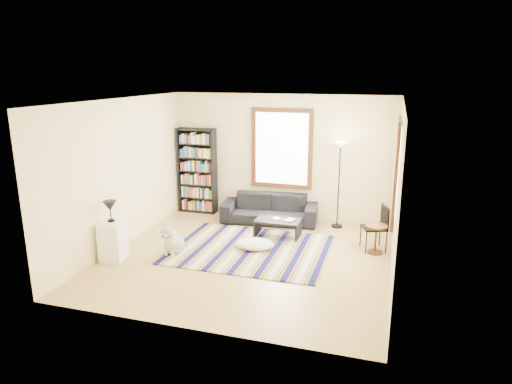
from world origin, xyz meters
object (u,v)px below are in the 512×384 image
(floor_cushion, at_px, (255,244))
(dog, at_px, (174,238))
(white_cabinet, at_px, (113,240))
(folding_chair, at_px, (374,228))
(coffee_table, at_px, (278,228))
(floor_lamp, at_px, (339,185))
(bookshelf, at_px, (197,171))
(sofa, at_px, (270,209))
(side_table, at_px, (376,239))

(floor_cushion, distance_m, dog, 1.52)
(white_cabinet, height_order, dog, white_cabinet)
(folding_chair, distance_m, white_cabinet, 4.80)
(folding_chair, xyz_separation_m, dog, (-3.52, -1.27, -0.14))
(coffee_table, relative_size, folding_chair, 1.05)
(floor_cushion, height_order, floor_lamp, floor_lamp)
(white_cabinet, xyz_separation_m, dog, (0.93, 0.54, -0.06))
(coffee_table, height_order, dog, dog)
(floor_cushion, xyz_separation_m, dog, (-1.36, -0.65, 0.20))
(bookshelf, bearing_deg, dog, -75.95)
(sofa, distance_m, folding_chair, 2.52)
(sofa, height_order, floor_cushion, sofa)
(side_table, relative_size, folding_chair, 0.63)
(floor_cushion, relative_size, white_cabinet, 1.05)
(floor_cushion, height_order, folding_chair, folding_chair)
(folding_chair, height_order, white_cabinet, folding_chair)
(floor_cushion, distance_m, white_cabinet, 2.60)
(floor_cushion, bearing_deg, side_table, 11.75)
(floor_lamp, bearing_deg, side_table, -55.66)
(bookshelf, xyz_separation_m, coffee_table, (2.26, -1.13, -0.82))
(bookshelf, height_order, side_table, bookshelf)
(side_table, height_order, white_cabinet, white_cabinet)
(coffee_table, bearing_deg, bookshelf, 153.49)
(floor_lamp, relative_size, white_cabinet, 2.66)
(floor_lamp, relative_size, folding_chair, 2.16)
(dog, bearing_deg, coffee_table, 44.70)
(white_cabinet, bearing_deg, floor_cushion, 14.01)
(bookshelf, xyz_separation_m, white_cabinet, (-0.30, -3.08, -0.65))
(floor_cushion, bearing_deg, coffee_table, 71.46)
(floor_cushion, relative_size, folding_chair, 0.86)
(side_table, bearing_deg, floor_cushion, -168.25)
(coffee_table, distance_m, floor_cushion, 0.82)
(sofa, xyz_separation_m, coffee_table, (0.41, -0.86, -0.13))
(sofa, distance_m, dog, 2.57)
(sofa, relative_size, bookshelf, 1.05)
(folding_chair, bearing_deg, sofa, 135.36)
(sofa, bearing_deg, coffee_table, -70.80)
(sofa, xyz_separation_m, bookshelf, (-1.85, 0.27, 0.69))
(side_table, xyz_separation_m, white_cabinet, (-4.50, -1.64, 0.08))
(bookshelf, relative_size, floor_lamp, 1.08)
(white_cabinet, bearing_deg, floor_lamp, 25.40)
(folding_chair, relative_size, white_cabinet, 1.23)
(bookshelf, bearing_deg, sofa, -8.32)
(bookshelf, bearing_deg, side_table, -18.87)
(sofa, distance_m, coffee_table, 0.96)
(bookshelf, bearing_deg, coffee_table, -26.51)
(side_table, height_order, folding_chair, folding_chair)
(sofa, bearing_deg, side_table, -32.71)
(side_table, relative_size, white_cabinet, 0.77)
(coffee_table, xyz_separation_m, side_table, (1.95, -0.31, 0.09))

